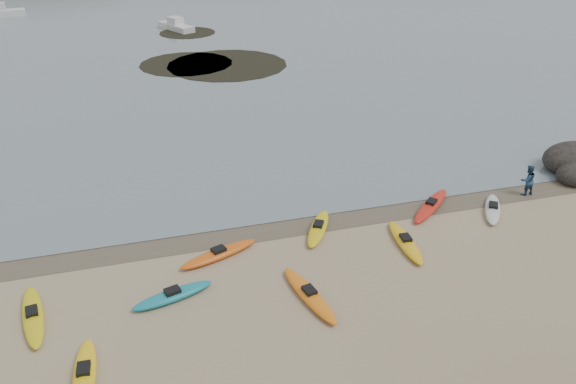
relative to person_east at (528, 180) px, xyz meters
name	(u,v)px	position (x,y,z in m)	size (l,w,h in m)	color
ground	(288,221)	(-12.11, 0.80, -0.79)	(600.00, 600.00, 0.00)	tan
wet_sand	(290,224)	(-12.11, 0.50, -0.79)	(60.00, 60.00, 0.00)	brown
kayaks	(291,261)	(-12.94, -2.58, -0.62)	(21.82, 9.70, 0.34)	red
person_east	(528,180)	(0.00, 0.00, 0.00)	(0.77, 0.60, 1.59)	navy
kelp_mats	(207,58)	(-11.36, 30.39, -0.77)	(12.75, 21.98, 0.04)	black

